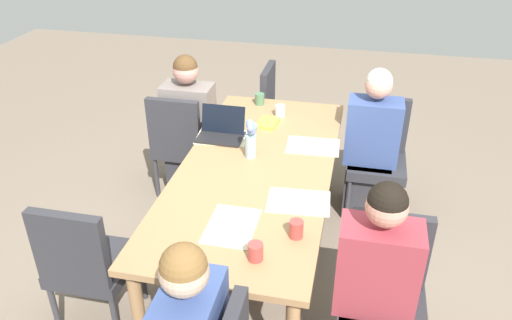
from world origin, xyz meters
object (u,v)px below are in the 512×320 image
Objects in this scene: chair_near_left_near at (180,140)px; chair_far_left_far at (378,151)px; person_far_left_far at (370,152)px; dining_table at (256,176)px; person_near_left_near at (190,134)px; coffee_mug_near_right at (255,252)px; chair_near_right_mid at (86,261)px; laptop_near_left_near at (221,132)px; book_red_cover at (268,123)px; chair_head_left_right_far at (280,110)px; chair_far_right_near at (385,289)px; coffee_mug_centre_right at (280,111)px; coffee_mug_near_left at (296,229)px; person_far_right_near at (373,294)px; coffee_mug_centre_left at (260,99)px; flower_vase at (251,137)px.

chair_far_left_far is (-0.16, 1.57, 0.00)m from chair_near_left_near.
chair_far_left_far is at bearing 141.24° from person_far_left_far.
person_near_left_near is (-0.77, -0.72, -0.15)m from dining_table.
chair_near_right_mid is at bearing -93.78° from coffee_mug_near_right.
laptop_near_left_near reaches higher than book_red_cover.
chair_far_left_far is 2.31m from chair_near_right_mid.
chair_near_left_near is 1.00× the size of chair_head_left_right_far.
chair_far_right_near is 10.22× the size of coffee_mug_centre_right.
coffee_mug_near_left is at bearing 40.12° from chair_near_left_near.
chair_far_right_near is at bearing 4.35° from person_far_left_far.
person_far_left_far is at bearing 89.32° from coffee_mug_centre_right.
coffee_mug_near_left is at bearing -102.62° from person_far_right_near.
chair_head_left_right_far is (-0.59, -0.88, 0.00)m from chair_far_left_far.
coffee_mug_centre_left is (-0.63, 0.14, 0.00)m from laptop_near_left_near.
chair_near_left_near is at bearing -128.51° from flower_vase.
coffee_mug_centre_left is 0.38m from book_red_cover.
person_far_right_near is (0.75, 0.78, -0.15)m from dining_table.
coffee_mug_near_right is (2.32, 0.28, 0.30)m from chair_head_left_right_far.
coffee_mug_near_left is at bearing -92.39° from chair_far_right_near.
coffee_mug_near_left is 1.06× the size of coffee_mug_near_right.
chair_near_right_mid reaches higher than coffee_mug_near_right.
chair_near_left_near and chair_far_left_far have the same top height.
flower_vase reaches higher than dining_table.
laptop_near_left_near is at bearing -12.80° from coffee_mug_centre_left.
chair_near_left_near is 1.01m from flower_vase.
coffee_mug_near_left is at bearing -15.98° from chair_far_left_far.
person_near_left_near is 13.57× the size of coffee_mug_centre_right.
coffee_mug_near_left is (1.43, 1.08, 0.27)m from person_near_left_near.
chair_near_right_mid is (1.50, -0.02, 0.00)m from chair_near_left_near.
person_far_right_near is at bearing 46.21° from dining_table.
chair_near_right_mid is at bearing -85.47° from chair_far_right_near.
chair_near_right_mid is 9.92× the size of coffee_mug_near_right.
dining_table is 2.45× the size of chair_near_right_mid.
flower_vase is 0.36m from laptop_near_left_near.
chair_head_left_right_far reaches higher than book_red_cover.
person_near_left_near is 5.97× the size of book_red_cover.
chair_far_right_near is 2.81× the size of laptop_near_left_near.
coffee_mug_near_left is 1.07× the size of coffee_mug_centre_left.
chair_far_right_near is 0.74m from coffee_mug_near_right.
chair_near_left_near is at bearing -130.21° from chair_far_right_near.
chair_near_right_mid is 9.94× the size of coffee_mug_centre_left.
coffee_mug_centre_left is at bearing -148.25° from chair_far_right_near.
person_near_left_near is at bearing -88.56° from coffee_mug_centre_right.
coffee_mug_near_left reaches higher than coffee_mug_centre_right.
flower_vase is (-0.13, -0.06, 0.22)m from dining_table.
book_red_cover is (-0.28, 0.28, -0.03)m from laptop_near_left_near.
chair_near_right_mid reaches higher than dining_table.
flower_vase is at bearing -153.81° from dining_table.
coffee_mug_near_left reaches higher than dining_table.
book_red_cover is (0.36, 0.14, -0.03)m from coffee_mug_centre_left.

